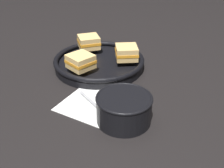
% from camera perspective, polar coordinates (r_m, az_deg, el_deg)
% --- Properties ---
extents(ground_plane, '(4.00, 4.00, 0.00)m').
position_cam_1_polar(ground_plane, '(0.87, -2.39, -2.17)').
color(ground_plane, black).
extents(napkin, '(0.22, 0.20, 0.00)m').
position_cam_1_polar(napkin, '(0.82, -2.83, -4.25)').
color(napkin, white).
rests_on(napkin, ground_plane).
extents(soup_bowl, '(0.15, 0.15, 0.08)m').
position_cam_1_polar(soup_bowl, '(0.74, 2.44, -4.78)').
color(soup_bowl, black).
rests_on(soup_bowl, ground_plane).
extents(spoon, '(0.15, 0.10, 0.01)m').
position_cam_1_polar(spoon, '(0.79, -2.36, -5.20)').
color(spoon, '#9E9EA3').
rests_on(spoon, napkin).
extents(skillet, '(0.33, 0.33, 0.04)m').
position_cam_1_polar(skillet, '(1.02, -2.65, 4.39)').
color(skillet, black).
rests_on(skillet, ground_plane).
extents(sandwich_near_left, '(0.10, 0.10, 0.05)m').
position_cam_1_polar(sandwich_near_left, '(0.94, -6.39, 4.59)').
color(sandwich_near_left, '#DBB26B').
rests_on(sandwich_near_left, skillet).
extents(sandwich_near_right, '(0.10, 0.10, 0.05)m').
position_cam_1_polar(sandwich_near_right, '(1.00, 2.97, 6.43)').
color(sandwich_near_right, '#DBB26B').
rests_on(sandwich_near_right, skillet).
extents(sandwich_far_left, '(0.11, 0.11, 0.05)m').
position_cam_1_polar(sandwich_far_left, '(1.09, -4.74, 8.52)').
color(sandwich_far_left, '#DBB26B').
rests_on(sandwich_far_left, skillet).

